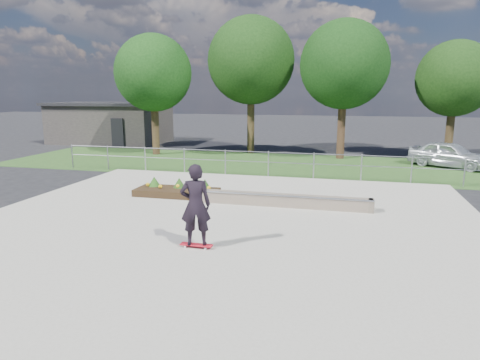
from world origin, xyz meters
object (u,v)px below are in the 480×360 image
grind_ledge (279,200)px  planter_bed (177,190)px  parked_car (449,155)px  skateboarder (196,205)px

grind_ledge → planter_bed: bearing=171.2°
parked_car → grind_ledge: bearing=175.1°
parked_car → skateboarder: bearing=-179.8°
skateboarder → parked_car: 16.43m
skateboarder → parked_car: skateboarder is taller
grind_ledge → parked_car: 12.08m
skateboarder → parked_car: size_ratio=0.53×
planter_bed → parked_car: (11.00, 9.14, 0.42)m
planter_bed → skateboarder: 5.59m
planter_bed → skateboarder: bearing=-63.0°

